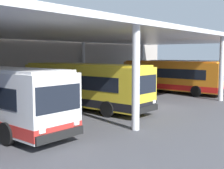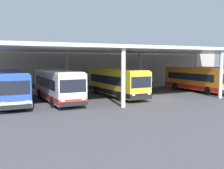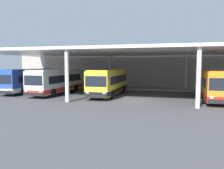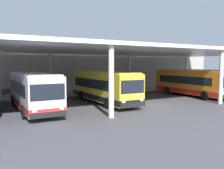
{
  "view_description": "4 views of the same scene",
  "coord_description": "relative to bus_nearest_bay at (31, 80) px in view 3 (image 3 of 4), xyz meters",
  "views": [
    {
      "loc": [
        -18.33,
        -10.95,
        3.84
      ],
      "look_at": [
        -0.35,
        3.83,
        1.45
      ],
      "focal_mm": 47.36,
      "sensor_mm": 36.0,
      "label": 1
    },
    {
      "loc": [
        -17.63,
        -22.56,
        4.27
      ],
      "look_at": [
        -3.52,
        4.79,
        1.31
      ],
      "focal_mm": 42.08,
      "sensor_mm": 36.0,
      "label": 2
    },
    {
      "loc": [
        3.89,
        -22.6,
        3.69
      ],
      "look_at": [
        -2.95,
        2.89,
        1.39
      ],
      "focal_mm": 35.4,
      "sensor_mm": 36.0,
      "label": 3
    },
    {
      "loc": [
        -14.66,
        -17.44,
        3.87
      ],
      "look_at": [
        -2.53,
        3.74,
        1.83
      ],
      "focal_mm": 38.38,
      "sensor_mm": 36.0,
      "label": 4
    }
  ],
  "objects": [
    {
      "name": "ground_plane",
      "position": [
        15.04,
        -4.11,
        -1.66
      ],
      "size": [
        200.0,
        200.0,
        0.0
      ],
      "primitive_type": "plane",
      "color": "#47474C"
    },
    {
      "name": "platform_kerb",
      "position": [
        15.04,
        7.64,
        -1.57
      ],
      "size": [
        42.0,
        4.5,
        0.18
      ],
      "primitive_type": "cube",
      "color": "#A39E93",
      "rests_on": "ground"
    },
    {
      "name": "station_building_facade",
      "position": [
        15.04,
        10.89,
        1.6
      ],
      "size": [
        48.0,
        1.6,
        6.51
      ],
      "primitive_type": "cube",
      "color": "#ADA399",
      "rests_on": "ground"
    },
    {
      "name": "canopy_shelter",
      "position": [
        15.04,
        1.39,
        3.66
      ],
      "size": [
        40.0,
        17.0,
        5.55
      ],
      "color": "silver",
      "rests_on": "ground"
    },
    {
      "name": "bus_nearest_bay",
      "position": [
        0.0,
        0.0,
        0.0
      ],
      "size": [
        2.75,
        10.54,
        3.17
      ],
      "color": "#284CA8",
      "rests_on": "ground"
    },
    {
      "name": "bus_second_bay",
      "position": [
        4.56,
        -0.69,
        0.0
      ],
      "size": [
        2.83,
        10.56,
        3.17
      ],
      "color": "white",
      "rests_on": "ground"
    },
    {
      "name": "bus_middle_bay",
      "position": [
        11.51,
        -0.31,
        0.0
      ],
      "size": [
        2.74,
        10.54,
        3.17
      ],
      "color": "yellow",
      "rests_on": "ground"
    },
    {
      "name": "bus_far_bay",
      "position": [
        23.42,
        -0.9,
        0.0
      ],
      "size": [
        2.93,
        10.6,
        3.17
      ],
      "color": "orange",
      "rests_on": "ground"
    },
    {
      "name": "bench_waiting",
      "position": [
        3.72,
        7.71,
        -0.99
      ],
      "size": [
        1.8,
        0.45,
        0.92
      ],
      "color": "#4C515B",
      "rests_on": "platform_kerb"
    },
    {
      "name": "trash_bin",
      "position": [
        6.11,
        7.34,
        -0.98
      ],
      "size": [
        0.52,
        0.52,
        0.98
      ],
      "color": "maroon",
      "rests_on": "platform_kerb"
    }
  ]
}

